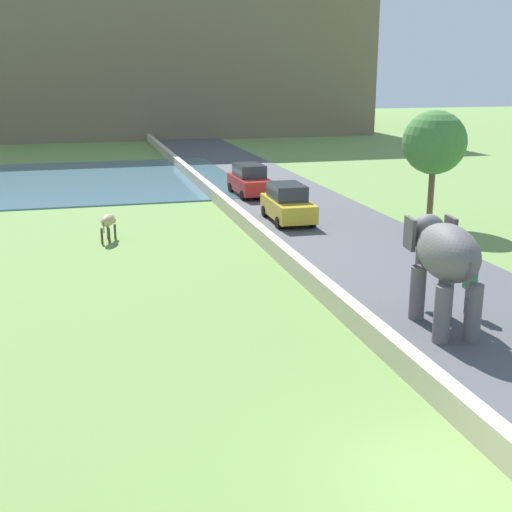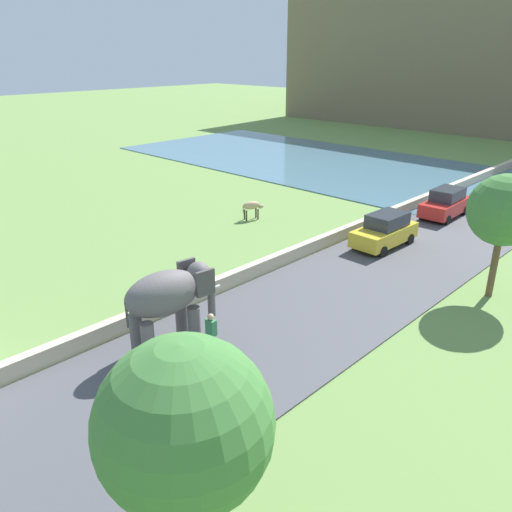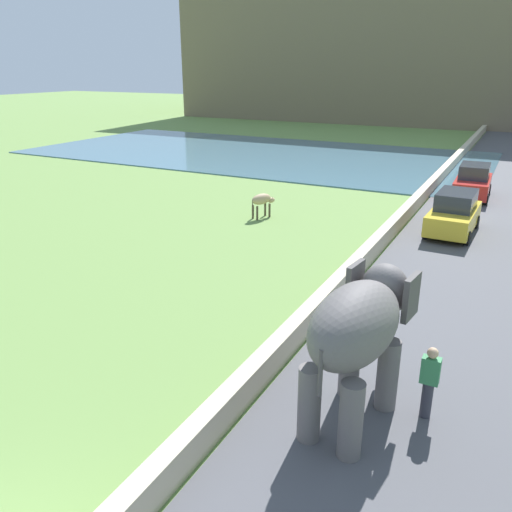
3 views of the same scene
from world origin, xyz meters
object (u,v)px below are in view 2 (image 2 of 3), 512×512
at_px(car_yellow, 385,231).
at_px(cow_tan, 252,206).
at_px(person_beside_elephant, 211,334).
at_px(elephant, 169,297).
at_px(car_red, 446,203).

relative_size(car_yellow, cow_tan, 2.87).
distance_m(person_beside_elephant, car_yellow, 13.30).
bearing_deg(car_yellow, person_beside_elephant, -84.27).
height_order(car_yellow, cow_tan, car_yellow).
xyz_separation_m(elephant, car_yellow, (-0.03, 13.90, -1.14)).
distance_m(car_red, cow_tan, 11.95).
xyz_separation_m(person_beside_elephant, car_yellow, (-1.33, 13.23, 0.03)).
height_order(car_red, cow_tan, car_red).
bearing_deg(car_yellow, elephant, -89.89).
distance_m(car_yellow, car_red, 7.10).
height_order(elephant, cow_tan, elephant).
height_order(elephant, car_red, elephant).
height_order(person_beside_elephant, car_red, car_red).
distance_m(elephant, person_beside_elephant, 1.87).
bearing_deg(cow_tan, car_red, 46.02).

